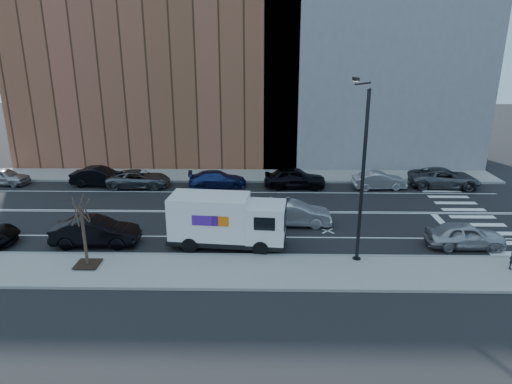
{
  "coord_description": "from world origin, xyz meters",
  "views": [
    {
      "loc": [
        2.06,
        -29.39,
        11.01
      ],
      "look_at": [
        1.52,
        0.12,
        1.4
      ],
      "focal_mm": 32.0,
      "sensor_mm": 36.0,
      "label": 1
    }
  ],
  "objects_px": {
    "far_parked_b": "(100,177)",
    "driving_sedan": "(294,214)",
    "fedex_van": "(226,220)",
    "far_parked_a": "(4,176)",
    "near_parked_front": "(465,235)"
  },
  "relations": [
    {
      "from": "far_parked_b",
      "to": "driving_sedan",
      "type": "height_order",
      "value": "driving_sedan"
    },
    {
      "from": "far_parked_a",
      "to": "near_parked_front",
      "type": "xyz_separation_m",
      "value": [
        32.63,
        -11.52,
        0.04
      ]
    },
    {
      "from": "near_parked_front",
      "to": "far_parked_a",
      "type": "bearing_deg",
      "value": 70.61
    },
    {
      "from": "far_parked_b",
      "to": "far_parked_a",
      "type": "bearing_deg",
      "value": 92.56
    },
    {
      "from": "far_parked_a",
      "to": "driving_sedan",
      "type": "distance_m",
      "value": 24.62
    },
    {
      "from": "far_parked_b",
      "to": "fedex_van",
      "type": "bearing_deg",
      "value": -132.11
    },
    {
      "from": "far_parked_a",
      "to": "driving_sedan",
      "type": "height_order",
      "value": "driving_sedan"
    },
    {
      "from": "fedex_van",
      "to": "far_parked_b",
      "type": "height_order",
      "value": "fedex_van"
    },
    {
      "from": "far_parked_a",
      "to": "near_parked_front",
      "type": "relative_size",
      "value": 0.94
    },
    {
      "from": "far_parked_a",
      "to": "near_parked_front",
      "type": "distance_m",
      "value": 34.6
    },
    {
      "from": "far_parked_a",
      "to": "driving_sedan",
      "type": "xyz_separation_m",
      "value": [
        23.17,
        -8.32,
        0.08
      ]
    },
    {
      "from": "far_parked_a",
      "to": "near_parked_front",
      "type": "height_order",
      "value": "near_parked_front"
    },
    {
      "from": "driving_sedan",
      "to": "far_parked_b",
      "type": "bearing_deg",
      "value": 62.39
    },
    {
      "from": "driving_sedan",
      "to": "near_parked_front",
      "type": "bearing_deg",
      "value": -107.98
    },
    {
      "from": "far_parked_b",
      "to": "driving_sedan",
      "type": "bearing_deg",
      "value": -114.66
    }
  ]
}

